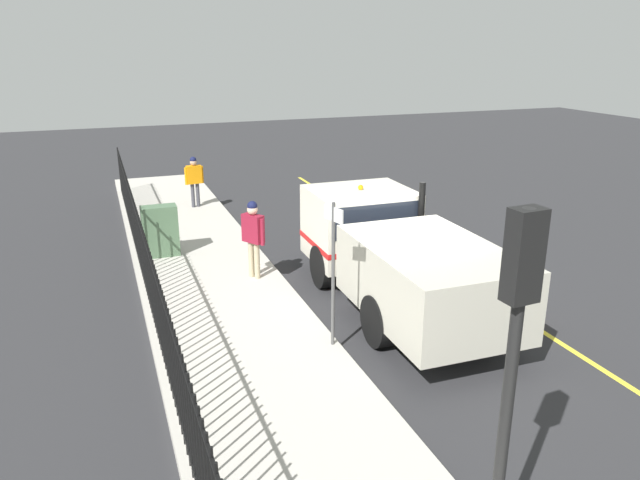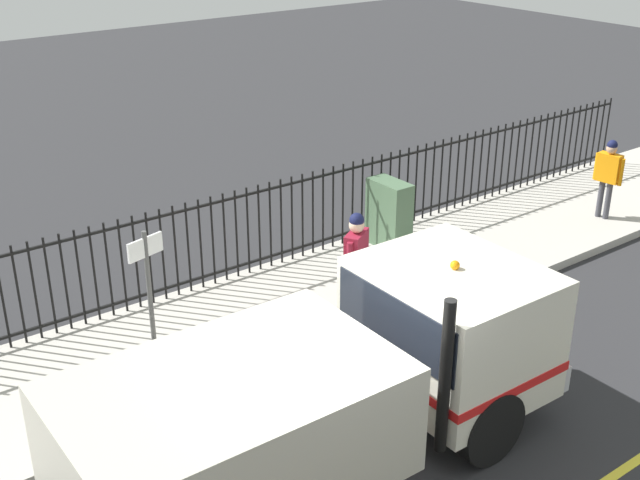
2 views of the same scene
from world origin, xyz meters
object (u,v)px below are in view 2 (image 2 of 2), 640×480
at_px(work_truck, 350,373).
at_px(worker_standing, 356,256).
at_px(pedestrian_distant, 608,171).
at_px(street_sign, 151,307).
at_px(utility_cabinet, 389,214).

distance_m(work_truck, worker_standing, 3.11).
distance_m(pedestrian_distant, street_sign, 10.23).
height_order(worker_standing, pedestrian_distant, worker_standing).
relative_size(worker_standing, pedestrian_distant, 1.09).
bearing_deg(work_truck, worker_standing, 140.30).
relative_size(work_truck, pedestrian_distant, 3.78).
height_order(pedestrian_distant, utility_cabinet, pedestrian_distant).
bearing_deg(pedestrian_distant, work_truck, -80.90).
xyz_separation_m(work_truck, pedestrian_distant, (2.60, -8.64, -0.05)).
relative_size(work_truck, street_sign, 2.38).
relative_size(pedestrian_distant, street_sign, 0.63).
distance_m(worker_standing, utility_cabinet, 2.91).
bearing_deg(worker_standing, utility_cabinet, -172.62).
relative_size(utility_cabinet, street_sign, 0.49).
xyz_separation_m(worker_standing, street_sign, (-0.49, 3.56, 0.51)).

